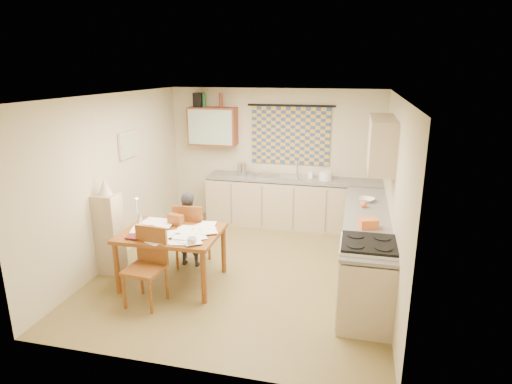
% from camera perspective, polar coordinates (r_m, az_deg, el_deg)
% --- Properties ---
extents(floor, '(4.00, 4.50, 0.02)m').
position_cam_1_polar(floor, '(6.42, -1.53, -10.22)').
color(floor, brown).
rests_on(floor, ground).
extents(ceiling, '(4.00, 4.50, 0.02)m').
position_cam_1_polar(ceiling, '(5.76, -1.73, 12.85)').
color(ceiling, white).
rests_on(ceiling, floor).
extents(wall_back, '(4.00, 0.02, 2.50)m').
position_cam_1_polar(wall_back, '(8.11, 2.49, 4.83)').
color(wall_back, beige).
rests_on(wall_back, floor).
extents(wall_front, '(4.00, 0.02, 2.50)m').
position_cam_1_polar(wall_front, '(3.95, -10.15, -7.88)').
color(wall_front, beige).
rests_on(wall_front, floor).
extents(wall_left, '(0.02, 4.50, 2.50)m').
position_cam_1_polar(wall_left, '(6.76, -18.34, 1.69)').
color(wall_left, beige).
rests_on(wall_left, floor).
extents(wall_right, '(0.02, 4.50, 2.50)m').
position_cam_1_polar(wall_right, '(5.80, 17.93, -0.58)').
color(wall_right, beige).
rests_on(wall_right, floor).
extents(window_blind, '(1.45, 0.03, 1.05)m').
position_cam_1_polar(window_blind, '(7.96, 4.61, 7.49)').
color(window_blind, navy).
rests_on(window_blind, wall_back).
extents(curtain_rod, '(1.60, 0.04, 0.04)m').
position_cam_1_polar(curtain_rod, '(7.87, 4.68, 11.43)').
color(curtain_rod, black).
rests_on(curtain_rod, wall_back).
extents(wall_cabinet, '(0.90, 0.34, 0.70)m').
position_cam_1_polar(wall_cabinet, '(8.15, -5.77, 8.73)').
color(wall_cabinet, maroon).
rests_on(wall_cabinet, wall_back).
extents(wall_cabinet_glass, '(0.84, 0.02, 0.64)m').
position_cam_1_polar(wall_cabinet_glass, '(7.99, -6.17, 8.57)').
color(wall_cabinet_glass, '#99B2A5').
rests_on(wall_cabinet_glass, wall_back).
extents(upper_cabinet_right, '(0.34, 1.30, 0.70)m').
position_cam_1_polar(upper_cabinet_right, '(6.20, 16.40, 6.29)').
color(upper_cabinet_right, tan).
rests_on(upper_cabinet_right, wall_right).
extents(framed_print, '(0.04, 0.50, 0.40)m').
position_cam_1_polar(framed_print, '(6.98, -16.69, 6.07)').
color(framed_print, beige).
rests_on(framed_print, wall_left).
extents(print_canvas, '(0.01, 0.42, 0.32)m').
position_cam_1_polar(print_canvas, '(6.97, -16.51, 6.06)').
color(print_canvas, silver).
rests_on(print_canvas, wall_left).
extents(counter_back, '(3.30, 0.62, 0.92)m').
position_cam_1_polar(counter_back, '(7.94, 5.31, -1.43)').
color(counter_back, tan).
rests_on(counter_back, floor).
extents(counter_right, '(0.62, 2.95, 0.92)m').
position_cam_1_polar(counter_right, '(6.14, 14.33, -7.31)').
color(counter_right, tan).
rests_on(counter_right, floor).
extents(stove, '(0.63, 0.63, 0.98)m').
position_cam_1_polar(stove, '(5.17, 14.45, -11.49)').
color(stove, white).
rests_on(stove, floor).
extents(sink, '(0.60, 0.51, 0.10)m').
position_cam_1_polar(sink, '(7.83, 5.05, 1.59)').
color(sink, silver).
rests_on(sink, counter_back).
extents(tap, '(0.03, 0.03, 0.28)m').
position_cam_1_polar(tap, '(7.96, 5.51, 3.14)').
color(tap, silver).
rests_on(tap, counter_back).
extents(dish_rack, '(0.43, 0.40, 0.06)m').
position_cam_1_polar(dish_rack, '(7.91, 1.00, 2.32)').
color(dish_rack, silver).
rests_on(dish_rack, counter_back).
extents(kettle, '(0.21, 0.21, 0.24)m').
position_cam_1_polar(kettle, '(7.98, -1.85, 3.11)').
color(kettle, silver).
rests_on(kettle, counter_back).
extents(mixing_bowl, '(0.30, 0.30, 0.16)m').
position_cam_1_polar(mixing_bowl, '(7.74, 9.26, 2.19)').
color(mixing_bowl, white).
rests_on(mixing_bowl, counter_back).
extents(soap_bottle, '(0.13, 0.13, 0.17)m').
position_cam_1_polar(soap_bottle, '(7.81, 7.38, 2.43)').
color(soap_bottle, white).
rests_on(soap_bottle, counter_back).
extents(bowl, '(0.36, 0.36, 0.06)m').
position_cam_1_polar(bowl, '(6.62, 14.57, -1.01)').
color(bowl, white).
rests_on(bowl, counter_right).
extents(orange_bag, '(0.26, 0.22, 0.12)m').
position_cam_1_polar(orange_bag, '(5.53, 14.74, -4.08)').
color(orange_bag, orange).
rests_on(orange_bag, counter_right).
extents(fruit_orange, '(0.10, 0.10, 0.10)m').
position_cam_1_polar(fruit_orange, '(6.32, 14.17, -1.58)').
color(fruit_orange, orange).
rests_on(fruit_orange, counter_right).
extents(speaker, '(0.17, 0.20, 0.26)m').
position_cam_1_polar(speaker, '(8.19, -7.64, 12.09)').
color(speaker, black).
rests_on(speaker, wall_cabinet).
extents(bottle_green, '(0.08, 0.08, 0.26)m').
position_cam_1_polar(bottle_green, '(8.15, -6.98, 12.09)').
color(bottle_green, '#195926').
rests_on(bottle_green, wall_cabinet).
extents(bottle_brown, '(0.07, 0.07, 0.26)m').
position_cam_1_polar(bottle_brown, '(8.05, -4.72, 12.10)').
color(bottle_brown, maroon).
rests_on(bottle_brown, wall_cabinet).
extents(dining_table, '(1.32, 1.01, 0.75)m').
position_cam_1_polar(dining_table, '(5.98, -11.03, -8.47)').
color(dining_table, brown).
rests_on(dining_table, floor).
extents(chair_far, '(0.47, 0.47, 0.98)m').
position_cam_1_polar(chair_far, '(6.48, -8.41, -7.09)').
color(chair_far, brown).
rests_on(chair_far, floor).
extents(chair_near, '(0.48, 0.48, 0.96)m').
position_cam_1_polar(chair_near, '(5.60, -14.41, -11.42)').
color(chair_near, brown).
rests_on(chair_near, floor).
extents(person, '(0.42, 0.28, 1.14)m').
position_cam_1_polar(person, '(6.38, -8.94, -4.90)').
color(person, black).
rests_on(person, floor).
extents(shelf_stand, '(0.32, 0.30, 1.17)m').
position_cam_1_polar(shelf_stand, '(6.44, -18.94, -5.30)').
color(shelf_stand, tan).
rests_on(shelf_stand, floor).
extents(lampshade, '(0.20, 0.20, 0.22)m').
position_cam_1_polar(lampshade, '(6.23, -19.52, 0.66)').
color(lampshade, beige).
rests_on(lampshade, shelf_stand).
extents(letter_rack, '(0.24, 0.15, 0.16)m').
position_cam_1_polar(letter_rack, '(6.01, -10.66, -3.68)').
color(letter_rack, brown).
rests_on(letter_rack, dining_table).
extents(mug, '(0.18, 0.18, 0.09)m').
position_cam_1_polar(mug, '(5.34, -8.54, -6.53)').
color(mug, white).
rests_on(mug, dining_table).
extents(magazine, '(0.24, 0.30, 0.03)m').
position_cam_1_polar(magazine, '(5.82, -16.42, -5.49)').
color(magazine, maroon).
rests_on(magazine, dining_table).
extents(book, '(0.22, 0.29, 0.02)m').
position_cam_1_polar(book, '(5.93, -15.48, -5.03)').
color(book, orange).
rests_on(book, dining_table).
extents(orange_box, '(0.13, 0.09, 0.04)m').
position_cam_1_polar(orange_box, '(5.72, -15.16, -5.69)').
color(orange_box, orange).
rests_on(orange_box, dining_table).
extents(eyeglasses, '(0.14, 0.07, 0.02)m').
position_cam_1_polar(eyeglasses, '(5.55, -11.01, -6.22)').
color(eyeglasses, black).
rests_on(eyeglasses, dining_table).
extents(candle_holder, '(0.07, 0.07, 0.18)m').
position_cam_1_polar(candle_holder, '(6.06, -15.20, -3.74)').
color(candle_holder, silver).
rests_on(candle_holder, dining_table).
extents(candle, '(0.03, 0.03, 0.22)m').
position_cam_1_polar(candle, '(6.03, -15.67, -1.84)').
color(candle, white).
rests_on(candle, dining_table).
extents(candle_flame, '(0.02, 0.02, 0.02)m').
position_cam_1_polar(candle_flame, '(5.95, -15.54, -0.86)').
color(candle_flame, '#FFCC66').
rests_on(candle_flame, dining_table).
extents(papers, '(1.22, 0.97, 0.03)m').
position_cam_1_polar(papers, '(5.77, -10.55, -5.23)').
color(papers, white).
rests_on(papers, dining_table).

